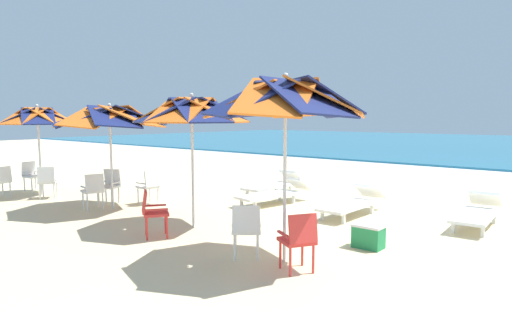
% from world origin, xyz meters
% --- Properties ---
extents(ground_plane, '(80.00, 80.00, 0.00)m').
position_xyz_m(ground_plane, '(0.00, 0.00, 0.00)').
color(ground_plane, beige).
extents(surf_foam, '(80.00, 0.70, 0.01)m').
position_xyz_m(surf_foam, '(0.00, 11.30, 0.01)').
color(surf_foam, white).
rests_on(surf_foam, ground).
extents(beach_umbrella_0, '(2.48, 2.48, 2.83)m').
position_xyz_m(beach_umbrella_0, '(0.06, -2.85, 2.43)').
color(beach_umbrella_0, silver).
rests_on(beach_umbrella_0, ground).
extents(plastic_chair_0, '(0.63, 0.63, 0.87)m').
position_xyz_m(plastic_chair_0, '(-0.44, -3.16, 0.50)').
color(plastic_chair_0, white).
rests_on(plastic_chair_0, ground).
extents(plastic_chair_1, '(0.62, 0.61, 0.87)m').
position_xyz_m(plastic_chair_1, '(0.52, -3.14, 0.50)').
color(plastic_chair_1, red).
rests_on(plastic_chair_1, ground).
extents(beach_umbrella_1, '(2.29, 2.29, 2.65)m').
position_xyz_m(beach_umbrella_1, '(-2.60, -2.30, 2.29)').
color(beach_umbrella_1, silver).
rests_on(beach_umbrella_1, ground).
extents(plastic_chair_2, '(0.62, 0.63, 0.87)m').
position_xyz_m(plastic_chair_2, '(-2.56, -3.33, 0.50)').
color(plastic_chair_2, red).
rests_on(plastic_chair_2, ground).
extents(beach_umbrella_2, '(2.65, 2.65, 2.50)m').
position_xyz_m(beach_umbrella_2, '(-5.35, -2.38, 2.17)').
color(beach_umbrella_2, silver).
rests_on(beach_umbrella_2, ground).
extents(plastic_chair_3, '(0.60, 0.62, 0.87)m').
position_xyz_m(plastic_chair_3, '(-5.96, -2.06, 0.50)').
color(plastic_chair_3, white).
rests_on(plastic_chair_3, ground).
extents(plastic_chair_4, '(0.49, 0.46, 0.87)m').
position_xyz_m(plastic_chair_4, '(-5.13, -1.47, 0.50)').
color(plastic_chair_4, white).
rests_on(plastic_chair_4, ground).
extents(plastic_chair_5, '(0.55, 0.53, 0.87)m').
position_xyz_m(plastic_chair_5, '(-5.59, -2.73, 0.50)').
color(plastic_chair_5, white).
rests_on(plastic_chair_5, ground).
extents(beach_umbrella_3, '(2.07, 2.07, 2.53)m').
position_xyz_m(beach_umbrella_3, '(-8.57, -2.60, 2.18)').
color(beach_umbrella_3, silver).
rests_on(beach_umbrella_3, ground).
extents(plastic_chair_6, '(0.54, 0.51, 0.87)m').
position_xyz_m(plastic_chair_6, '(-8.88, -3.53, 0.50)').
color(plastic_chair_6, white).
rests_on(plastic_chair_6, ground).
extents(plastic_chair_7, '(0.63, 0.62, 0.87)m').
position_xyz_m(plastic_chair_7, '(-7.87, -2.75, 0.50)').
color(plastic_chair_7, white).
rests_on(plastic_chair_7, ground).
extents(plastic_chair_8, '(0.54, 0.51, 0.87)m').
position_xyz_m(plastic_chair_8, '(-9.46, -2.47, 0.50)').
color(plastic_chair_8, white).
rests_on(plastic_chair_8, ground).
extents(sun_lounger_0, '(0.75, 2.18, 0.62)m').
position_xyz_m(sun_lounger_0, '(1.76, 1.36, 0.28)').
color(sun_lounger_0, white).
rests_on(sun_lounger_0, ground).
extents(sun_lounger_1, '(0.66, 2.15, 0.62)m').
position_xyz_m(sun_lounger_1, '(-0.62, 0.65, 0.28)').
color(sun_lounger_1, white).
rests_on(sun_lounger_1, ground).
extents(sun_lounger_2, '(0.99, 2.22, 0.62)m').
position_xyz_m(sun_lounger_2, '(-2.75, 0.56, 0.28)').
color(sun_lounger_2, white).
rests_on(sun_lounger_2, ground).
extents(sun_lounger_3, '(0.68, 2.16, 0.62)m').
position_xyz_m(sun_lounger_3, '(-3.61, 1.66, 0.28)').
color(sun_lounger_3, white).
rests_on(sun_lounger_3, ground).
extents(cooler_box, '(0.50, 0.34, 0.40)m').
position_xyz_m(cooler_box, '(0.75, -1.41, 0.20)').
color(cooler_box, '#238C4C').
rests_on(cooler_box, ground).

